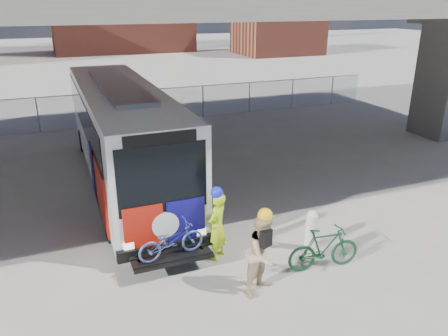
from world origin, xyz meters
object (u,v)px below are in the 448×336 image
bollard (311,229)px  cyclist_hivis (217,224)px  bus (122,127)px  cyclist_tan (264,253)px  bike_parked (324,249)px

bollard → cyclist_hivis: bearing=167.6°
bus → cyclist_tan: size_ratio=6.08×
bus → cyclist_tan: 8.30m
cyclist_hivis → bike_parked: cyclist_hivis is taller
cyclist_hivis → bike_parked: 2.76m
bollard → cyclist_tan: cyclist_tan is taller
bollard → bus: bearing=119.0°
bus → bike_parked: size_ratio=6.80×
cyclist_tan → bike_parked: cyclist_tan is taller
bollard → bike_parked: size_ratio=0.61×
bus → cyclist_hivis: 6.56m
cyclist_hivis → cyclist_tan: 1.77m
cyclist_hivis → bike_parked: (2.30, -1.47, -0.41)m
cyclist_hivis → cyclist_tan: size_ratio=0.96×
bus → cyclist_tan: bus is taller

